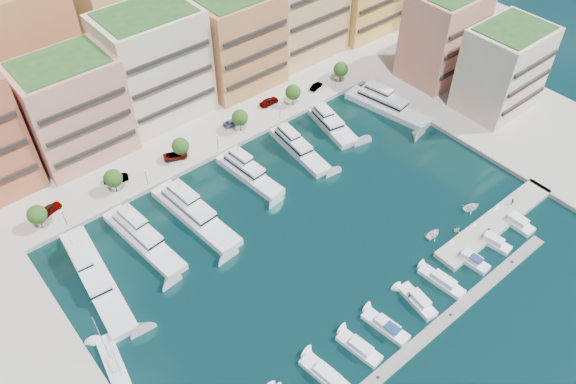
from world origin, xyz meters
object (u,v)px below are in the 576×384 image
at_px(tree_1, 113,178).
at_px(sailboat_1, 113,363).
at_px(yacht_1, 141,237).
at_px(cruiser_6, 442,282).
at_px(tender_2, 471,207).
at_px(tender_1, 457,230).
at_px(car_0, 50,209).
at_px(car_3, 233,122).
at_px(cruiser_9, 515,222).
at_px(tree_0, 37,215).
at_px(yacht_0, 94,274).
at_px(cruiser_8, 492,241).
at_px(person_1, 512,202).
at_px(lamppost_4, 335,82).
at_px(cruiser_7, 469,259).
at_px(tree_5, 341,69).
at_px(cruiser_5, 418,301).
at_px(lamppost_2, 217,140).
at_px(lamppost_0, 63,215).
at_px(person_0, 488,231).
at_px(lamppost_1, 146,175).
at_px(car_4, 269,101).
at_px(tender_0, 433,234).
at_px(tree_4, 293,92).
at_px(tree_3, 240,118).
at_px(yacht_4, 297,147).
at_px(yacht_6, 385,105).
at_px(lamppost_3, 280,109).
at_px(yacht_3, 247,172).
at_px(cruiser_3, 359,348).
at_px(cruiser_4, 386,327).
at_px(cruiser_2, 326,375).
at_px(car_1, 116,178).
at_px(car_2, 175,156).
at_px(tree_2, 180,146).
at_px(yacht_2, 192,212).

bearing_deg(tree_1, sailboat_1, -118.50).
distance_m(yacht_1, cruiser_6, 56.87).
bearing_deg(tender_2, tender_1, 119.16).
relative_size(tree_1, car_0, 1.14).
bearing_deg(tender_1, car_3, 16.98).
bearing_deg(cruiser_9, tree_0, 141.47).
xyz_separation_m(yacht_0, cruiser_8, (62.54, -41.09, -0.66)).
bearing_deg(sailboat_1, tree_1, 61.50).
bearing_deg(person_1, lamppost_4, -112.42).
xyz_separation_m(tree_0, cruiser_7, (58.17, -58.10, -4.17)).
distance_m(tree_5, cruiser_5, 68.66).
relative_size(tree_5, tender_1, 3.33).
height_order(yacht_0, yacht_1, same).
distance_m(lamppost_2, cruiser_9, 64.87).
xyz_separation_m(lamppost_0, yacht_1, (9.59, -12.29, -2.73)).
height_order(tree_5, person_0, tree_5).
xyz_separation_m(lamppost_1, sailboat_1, (-24.79, -32.31, -3.52)).
distance_m(cruiser_9, car_3, 65.94).
distance_m(tree_5, car_4, 20.98).
distance_m(tree_1, tender_0, 65.18).
distance_m(tree_4, cruiser_8, 58.25).
distance_m(tree_3, yacht_4, 15.07).
relative_size(lamppost_2, tender_1, 2.47).
relative_size(sailboat_1, car_4, 2.61).
relative_size(yacht_6, car_3, 4.58).
distance_m(tree_0, lamppost_3, 58.05).
xyz_separation_m(yacht_3, car_3, (7.52, 15.61, 0.52)).
distance_m(cruiser_3, person_0, 36.39).
bearing_deg(car_0, person_1, -143.10).
bearing_deg(tree_5, sailboat_1, -157.31).
relative_size(yacht_3, yacht_4, 0.94).
height_order(tender_1, car_3, car_3).
xyz_separation_m(cruiser_4, cruiser_7, (22.62, 0.01, 0.00)).
height_order(tree_1, lamppost_1, tree_1).
height_order(tree_0, cruiser_8, tree_0).
bearing_deg(cruiser_5, lamppost_4, 59.88).
bearing_deg(cruiser_2, person_0, 2.06).
height_order(cruiser_9, car_1, car_1).
bearing_deg(tree_4, cruiser_3, -120.86).
distance_m(tree_5, cruiser_6, 65.43).
xyz_separation_m(lamppost_3, cruiser_7, (0.17, -55.80, -3.26)).
relative_size(lamppost_2, cruiser_8, 0.53).
relative_size(car_1, person_0, 2.96).
bearing_deg(lamppost_2, car_2, 158.51).
xyz_separation_m(tree_2, car_3, (15.93, 2.91, -3.02)).
bearing_deg(car_0, car_3, -105.01).
distance_m(yacht_2, cruiser_4, 44.21).
relative_size(tree_3, tender_2, 1.46).
bearing_deg(cruiser_2, cruiser_3, 0.10).
bearing_deg(tree_5, car_3, 174.81).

